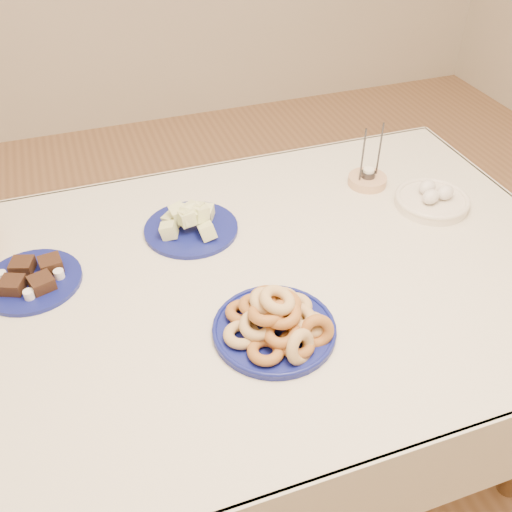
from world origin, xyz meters
name	(u,v)px	position (x,y,z in m)	size (l,w,h in m)	color
ground	(251,446)	(0.00, 0.00, 0.00)	(5.00, 5.00, 0.00)	#976A47
dining_table	(250,306)	(0.00, 0.00, 0.64)	(1.71, 1.11, 0.75)	brown
donut_platter	(277,323)	(-0.01, -0.20, 0.78)	(0.36, 0.36, 0.12)	navy
melon_plate	(191,223)	(-0.09, 0.22, 0.78)	(0.26, 0.26, 0.09)	navy
brownie_plate	(32,279)	(-0.50, 0.15, 0.76)	(0.26, 0.26, 0.04)	navy
candle_holder	(367,179)	(0.47, 0.28, 0.77)	(0.14, 0.14, 0.19)	tan
egg_bowl	(432,200)	(0.59, 0.11, 0.77)	(0.27, 0.27, 0.07)	silver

